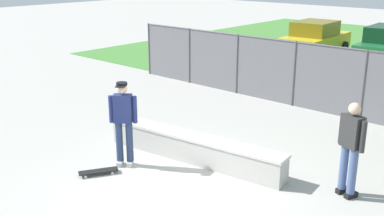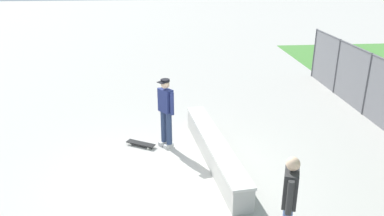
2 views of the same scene
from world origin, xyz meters
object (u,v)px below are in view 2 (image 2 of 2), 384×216
Objects in this scene: concrete_ledge at (214,150)px; skateboarder at (166,110)px; skateboard at (141,144)px; bystander at (289,202)px.

skateboarder is (-0.93, -1.13, 0.73)m from concrete_ledge.
skateboarder reaches higher than skateboard.
skateboarder is 4.54m from bystander.
bystander is at bearing 12.83° from concrete_ledge.
skateboard is (-0.98, -1.82, -0.23)m from concrete_ledge.
concrete_ledge is 2.40× the size of skateboarder.
concrete_ledge reaches higher than skateboard.
skateboard is at bearing -118.26° from concrete_ledge.
bystander is (4.18, 2.55, 0.94)m from skateboard.
concrete_ledge is 3.36m from bystander.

